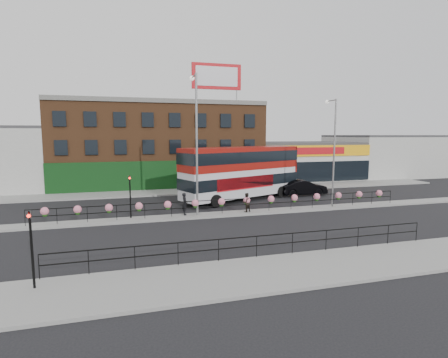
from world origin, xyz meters
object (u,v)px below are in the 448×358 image
object	(u,v)px
pedestrian_a	(185,204)
pedestrian_b	(246,203)
lamp_column_east	(333,143)
car	(303,188)
double_decker_bus	(242,168)
lamp_column_west	(196,132)

from	to	relation	value
pedestrian_a	pedestrian_b	size ratio (longest dim) A/B	1.12
pedestrian_b	lamp_column_east	xyz separation A→B (m)	(7.97, 0.33, 4.70)
car	lamp_column_east	size ratio (longest dim) A/B	0.55
pedestrian_a	double_decker_bus	bearing A→B (deg)	-47.30
double_decker_bus	pedestrian_a	world-z (taller)	double_decker_bus
double_decker_bus	lamp_column_east	distance (m)	8.81
double_decker_bus	lamp_column_east	world-z (taller)	lamp_column_east
lamp_column_west	car	bearing A→B (deg)	26.22
pedestrian_b	lamp_column_east	world-z (taller)	lamp_column_east
double_decker_bus	lamp_column_west	size ratio (longest dim) A/B	1.20
car	pedestrian_b	size ratio (longest dim) A/B	3.28
pedestrian_a	lamp_column_west	bearing A→B (deg)	-88.52
car	pedestrian_a	size ratio (longest dim) A/B	2.92
car	lamp_column_west	world-z (taller)	lamp_column_west
pedestrian_a	lamp_column_west	size ratio (longest dim) A/B	0.16
double_decker_bus	car	distance (m)	7.37
lamp_column_east	pedestrian_b	bearing A→B (deg)	-177.64
car	lamp_column_east	bearing A→B (deg)	174.64
car	lamp_column_east	world-z (taller)	lamp_column_east
pedestrian_a	lamp_column_west	world-z (taller)	lamp_column_west
pedestrian_a	lamp_column_east	distance (m)	13.72
lamp_column_west	lamp_column_east	xyz separation A→B (m)	(11.98, 0.01, -0.92)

